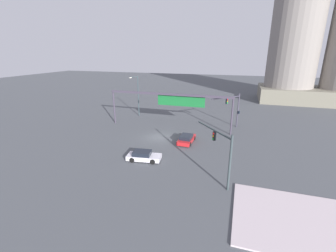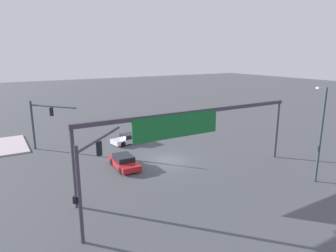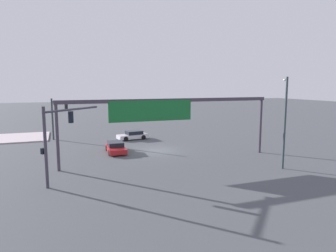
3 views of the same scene
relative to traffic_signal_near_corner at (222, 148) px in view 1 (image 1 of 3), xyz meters
The scene contains 8 objects.
ground_plane 15.49m from the traffic_signal_near_corner, 134.63° to the left, with size 220.02×220.02×0.00m, color #484B51.
sidewalk_corner 9.62m from the traffic_signal_near_corner, 27.33° to the right, with size 12.52×8.27×0.15m, color #BEAEB4.
traffic_signal_near_corner is the anchor object (origin of this frame).
traffic_signal_opposite_side 19.15m from the traffic_signal_near_corner, 89.50° to the left, with size 4.68×4.50×6.11m.
streetlamp_curved_arm 29.00m from the traffic_signal_near_corner, 131.63° to the left, with size 1.30×1.78×8.37m.
overhead_sign_gantry 18.57m from the traffic_signal_near_corner, 122.50° to the left, with size 21.92×0.43×6.31m.
sedan_car_approaching 10.53m from the traffic_signal_near_corner, 165.72° to the left, with size 4.43×2.40×1.21m.
sedan_car_waiting_far 12.02m from the traffic_signal_near_corner, 120.78° to the left, with size 2.10×4.37×1.21m.
Camera 1 is at (11.80, -32.36, 13.04)m, focal length 24.59 mm.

